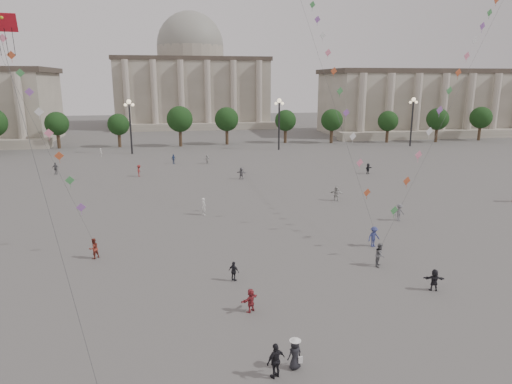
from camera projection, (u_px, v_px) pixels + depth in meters
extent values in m
plane|color=#555250|center=(303.00, 330.00, 26.60)|extent=(360.00, 360.00, 0.00)
cube|color=gray|center=(466.00, 103.00, 128.69)|extent=(80.00, 22.00, 16.00)
cube|color=#433A31|center=(469.00, 72.00, 126.65)|extent=(81.60, 22.44, 1.20)
cube|color=gray|center=(494.00, 133.00, 117.94)|extent=(84.00, 4.00, 2.00)
cube|color=gray|center=(192.00, 94.00, 148.41)|extent=(46.00, 30.00, 20.00)
cube|color=#433A31|center=(191.00, 60.00, 145.89)|extent=(46.92, 30.60, 1.20)
cube|color=gray|center=(196.00, 127.00, 134.31)|extent=(48.30, 4.00, 2.00)
cylinder|color=gray|center=(191.00, 54.00, 145.44)|extent=(21.00, 21.00, 5.00)
sphere|color=gray|center=(190.00, 46.00, 144.85)|extent=(21.00, 21.00, 21.00)
cylinder|color=#3D2F1E|center=(61.00, 142.00, 95.40)|extent=(0.70, 0.70, 3.52)
sphere|color=black|center=(59.00, 124.00, 94.52)|extent=(5.12, 5.12, 5.12)
cylinder|color=#3D2F1E|center=(120.00, 140.00, 97.52)|extent=(0.70, 0.70, 3.52)
sphere|color=black|center=(119.00, 123.00, 96.64)|extent=(5.12, 5.12, 5.12)
cylinder|color=#3D2F1E|center=(177.00, 139.00, 99.63)|extent=(0.70, 0.70, 3.52)
sphere|color=black|center=(176.00, 122.00, 98.76)|extent=(5.12, 5.12, 5.12)
cylinder|color=#3D2F1E|center=(231.00, 138.00, 101.75)|extent=(0.70, 0.70, 3.52)
sphere|color=black|center=(231.00, 121.00, 100.88)|extent=(5.12, 5.12, 5.12)
cylinder|color=#3D2F1E|center=(284.00, 137.00, 103.87)|extent=(0.70, 0.70, 3.52)
sphere|color=black|center=(284.00, 120.00, 103.00)|extent=(5.12, 5.12, 5.12)
cylinder|color=#3D2F1E|center=(334.00, 136.00, 105.99)|extent=(0.70, 0.70, 3.52)
sphere|color=black|center=(334.00, 120.00, 105.12)|extent=(5.12, 5.12, 5.12)
cylinder|color=#3D2F1E|center=(382.00, 134.00, 108.11)|extent=(0.70, 0.70, 3.52)
sphere|color=black|center=(383.00, 119.00, 107.24)|extent=(5.12, 5.12, 5.12)
cylinder|color=#3D2F1E|center=(428.00, 133.00, 110.23)|extent=(0.70, 0.70, 3.52)
sphere|color=black|center=(430.00, 118.00, 109.35)|extent=(5.12, 5.12, 5.12)
cylinder|color=#3D2F1E|center=(473.00, 132.00, 112.35)|extent=(0.70, 0.70, 3.52)
sphere|color=black|center=(474.00, 117.00, 111.47)|extent=(5.12, 5.12, 5.12)
cylinder|color=#262628|center=(131.00, 129.00, 89.63)|extent=(0.36, 0.36, 10.00)
sphere|color=#FFE5B2|center=(129.00, 102.00, 88.40)|extent=(0.90, 0.90, 0.90)
sphere|color=#FFE5B2|center=(125.00, 105.00, 88.42)|extent=(0.60, 0.60, 0.60)
sphere|color=#FFE5B2|center=(133.00, 105.00, 88.67)|extent=(0.60, 0.60, 0.60)
cylinder|color=#262628|center=(279.00, 126.00, 94.93)|extent=(0.36, 0.36, 10.00)
sphere|color=#FFE5B2|center=(279.00, 101.00, 93.70)|extent=(0.90, 0.90, 0.90)
sphere|color=#FFE5B2|center=(276.00, 104.00, 93.72)|extent=(0.60, 0.60, 0.60)
sphere|color=#FFE5B2|center=(283.00, 103.00, 93.96)|extent=(0.60, 0.60, 0.60)
cylinder|color=#262628|center=(412.00, 124.00, 100.23)|extent=(0.36, 0.36, 10.00)
sphere|color=#FFE5B2|center=(414.00, 99.00, 98.99)|extent=(0.90, 0.90, 0.90)
sphere|color=#FFE5B2|center=(410.00, 102.00, 99.01)|extent=(0.60, 0.60, 0.60)
sphere|color=#FFE5B2|center=(416.00, 102.00, 99.26)|extent=(0.60, 0.60, 0.60)
imported|color=#374C7D|center=(173.00, 159.00, 79.91)|extent=(0.99, 0.96, 1.67)
imported|color=#232227|center=(434.00, 280.00, 31.46)|extent=(1.51, 0.85, 1.56)
imported|color=#B1B1AD|center=(207.00, 159.00, 79.98)|extent=(1.24, 1.44, 1.56)
imported|color=slate|center=(399.00, 212.00, 47.20)|extent=(1.27, 0.88, 1.80)
imported|color=beige|center=(336.00, 193.00, 55.15)|extent=(1.71, 1.20, 1.77)
imported|color=black|center=(368.00, 169.00, 71.09)|extent=(1.57, 1.26, 1.67)
imported|color=white|center=(101.00, 152.00, 87.73)|extent=(0.65, 0.67, 1.55)
imported|color=slate|center=(241.00, 173.00, 67.26)|extent=(1.64, 1.25, 1.73)
imported|color=silver|center=(204.00, 206.00, 49.22)|extent=(0.66, 0.81, 1.91)
imported|color=#5A5B5E|center=(56.00, 168.00, 70.78)|extent=(1.16, 0.69, 1.86)
imported|color=maroon|center=(139.00, 171.00, 69.16)|extent=(0.74, 1.19, 1.78)
imported|color=black|center=(234.00, 271.00, 32.98)|extent=(0.88, 0.85, 1.47)
imported|color=maroon|center=(251.00, 300.00, 28.57)|extent=(1.40, 1.23, 1.53)
imported|color=black|center=(276.00, 361.00, 22.16)|extent=(1.16, 0.88, 1.83)
imported|color=maroon|center=(94.00, 248.00, 37.15)|extent=(1.06, 1.04, 1.72)
imported|color=navy|center=(374.00, 237.00, 39.78)|extent=(1.32, 0.98, 1.83)
imported|color=#5D5E62|center=(380.00, 255.00, 35.61)|extent=(1.10, 1.14, 1.86)
imported|color=black|center=(295.00, 354.00, 22.88)|extent=(0.92, 0.76, 1.61)
cone|color=white|center=(295.00, 340.00, 22.69)|extent=(0.52, 0.52, 0.14)
cylinder|color=white|center=(295.00, 341.00, 22.70)|extent=(0.60, 0.60, 0.02)
cube|color=white|center=(300.00, 360.00, 22.84)|extent=(0.22, 0.10, 0.35)
cube|color=#1C319B|center=(2.00, 18.00, 26.76)|extent=(0.38, 0.25, 0.34)
sphere|color=gold|center=(2.00, 17.00, 26.72)|extent=(0.20, 0.20, 0.20)
cylinder|color=#3F3F3F|center=(41.00, 181.00, 21.44)|extent=(0.02, 0.02, 24.10)
cube|color=#9559B2|center=(81.00, 207.00, 37.41)|extent=(0.76, 0.25, 0.76)
cube|color=#43914D|center=(70.00, 180.00, 37.93)|extent=(0.76, 0.25, 0.76)
cube|color=#C1532D|center=(59.00, 156.00, 38.50)|extent=(0.76, 0.25, 0.76)
cube|color=pink|center=(49.00, 133.00, 39.09)|extent=(0.76, 0.25, 0.76)
cube|color=white|center=(39.00, 112.00, 39.69)|extent=(0.76, 0.25, 0.76)
cube|color=#9559B2|center=(29.00, 92.00, 40.31)|extent=(0.76, 0.25, 0.76)
cube|color=#43914D|center=(20.00, 73.00, 40.93)|extent=(0.76, 0.25, 0.76)
cube|color=#C1532D|center=(11.00, 55.00, 41.57)|extent=(0.76, 0.25, 0.76)
cube|color=pink|center=(3.00, 38.00, 42.21)|extent=(0.76, 0.25, 0.76)
cube|color=#C1532D|center=(367.00, 192.00, 40.63)|extent=(0.76, 0.25, 0.76)
cube|color=pink|center=(360.00, 163.00, 41.75)|extent=(0.76, 0.25, 0.76)
cube|color=white|center=(353.00, 136.00, 42.91)|extent=(0.76, 0.25, 0.76)
cube|color=#9559B2|center=(346.00, 113.00, 44.10)|extent=(0.76, 0.25, 0.76)
cube|color=#43914D|center=(340.00, 91.00, 45.31)|extent=(0.76, 0.25, 0.76)
cube|color=#C1532D|center=(334.00, 71.00, 46.53)|extent=(0.76, 0.25, 0.76)
cube|color=pink|center=(328.00, 53.00, 47.77)|extent=(0.76, 0.25, 0.76)
cube|color=white|center=(323.00, 35.00, 49.01)|extent=(0.76, 0.25, 0.76)
cube|color=#9559B2|center=(317.00, 19.00, 50.26)|extent=(0.76, 0.25, 0.76)
cube|color=#43914D|center=(312.00, 5.00, 51.52)|extent=(0.76, 0.25, 0.76)
cylinder|color=#3F3F3F|center=(487.00, 32.00, 48.91)|extent=(0.02, 0.02, 59.20)
cube|color=#43914D|center=(394.00, 210.00, 36.47)|extent=(0.76, 0.25, 0.76)
cube|color=#C1532D|center=(407.00, 181.00, 37.58)|extent=(0.76, 0.25, 0.76)
cube|color=pink|center=(419.00, 155.00, 38.74)|extent=(0.76, 0.25, 0.76)
cube|color=white|center=(429.00, 131.00, 39.91)|extent=(0.76, 0.25, 0.76)
cube|color=#9559B2|center=(440.00, 110.00, 41.10)|extent=(0.76, 0.25, 0.76)
cube|color=#43914D|center=(449.00, 90.00, 42.31)|extent=(0.76, 0.25, 0.76)
cube|color=#C1532D|center=(458.00, 72.00, 43.52)|extent=(0.76, 0.25, 0.76)
cube|color=pink|center=(467.00, 56.00, 44.74)|extent=(0.76, 0.25, 0.76)
cube|color=white|center=(475.00, 40.00, 45.97)|extent=(0.76, 0.25, 0.76)
cube|color=#9559B2|center=(482.00, 26.00, 47.21)|extent=(0.76, 0.25, 0.76)
cube|color=#43914D|center=(490.00, 12.00, 48.45)|extent=(0.76, 0.25, 0.76)
cube|color=#C1532D|center=(496.00, 0.00, 49.69)|extent=(0.76, 0.25, 0.76)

